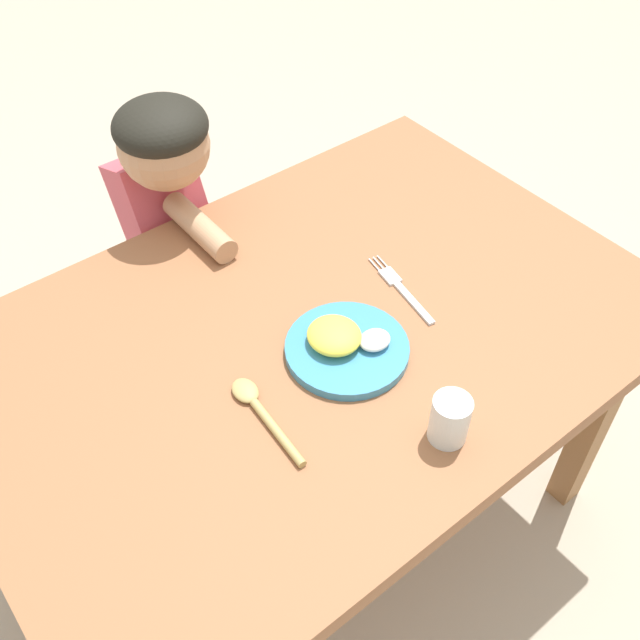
{
  "coord_description": "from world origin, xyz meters",
  "views": [
    {
      "loc": [
        -0.55,
        -0.72,
        1.64
      ],
      "look_at": [
        0.01,
        -0.01,
        0.69
      ],
      "focal_mm": 41.58,
      "sensor_mm": 36.0,
      "label": 1
    }
  ],
  "objects_px": {
    "fork": "(402,289)",
    "drinking_cup": "(450,419)",
    "plate": "(345,345)",
    "person": "(171,243)",
    "spoon": "(260,410)"
  },
  "relations": [
    {
      "from": "drinking_cup",
      "to": "person",
      "type": "height_order",
      "value": "person"
    },
    {
      "from": "drinking_cup",
      "to": "fork",
      "type": "bearing_deg",
      "value": 59.45
    },
    {
      "from": "spoon",
      "to": "drinking_cup",
      "type": "relative_size",
      "value": 2.37
    },
    {
      "from": "plate",
      "to": "person",
      "type": "relative_size",
      "value": 0.23
    },
    {
      "from": "fork",
      "to": "drinking_cup",
      "type": "xyz_separation_m",
      "value": [
        -0.17,
        -0.29,
        0.04
      ]
    },
    {
      "from": "plate",
      "to": "fork",
      "type": "height_order",
      "value": "plate"
    },
    {
      "from": "plate",
      "to": "spoon",
      "type": "height_order",
      "value": "plate"
    },
    {
      "from": "spoon",
      "to": "person",
      "type": "relative_size",
      "value": 0.22
    },
    {
      "from": "plate",
      "to": "person",
      "type": "distance_m",
      "value": 0.59
    },
    {
      "from": "fork",
      "to": "drinking_cup",
      "type": "height_order",
      "value": "drinking_cup"
    },
    {
      "from": "plate",
      "to": "drinking_cup",
      "type": "distance_m",
      "value": 0.24
    },
    {
      "from": "plate",
      "to": "fork",
      "type": "distance_m",
      "value": 0.19
    },
    {
      "from": "spoon",
      "to": "fork",
      "type": "bearing_deg",
      "value": -75.59
    },
    {
      "from": "plate",
      "to": "spoon",
      "type": "xyz_separation_m",
      "value": [
        -0.19,
        -0.02,
        -0.01
      ]
    },
    {
      "from": "plate",
      "to": "fork",
      "type": "relative_size",
      "value": 1.05
    }
  ]
}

